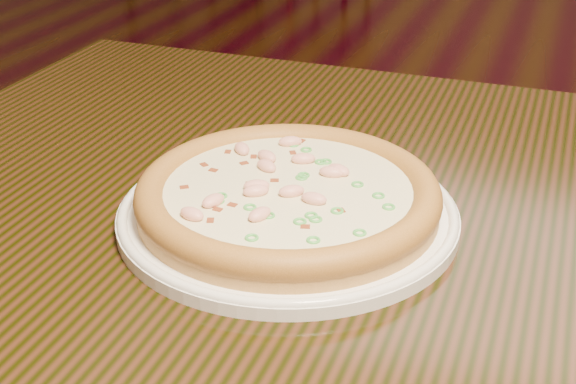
% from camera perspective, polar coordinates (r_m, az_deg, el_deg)
% --- Properties ---
extents(ground, '(9.00, 9.00, 0.00)m').
position_cam_1_polar(ground, '(1.92, 15.84, -9.53)').
color(ground, black).
extents(hero_table, '(1.20, 0.80, 0.75)m').
position_cam_1_polar(hero_table, '(0.82, 9.18, -7.81)').
color(hero_table, black).
rests_on(hero_table, ground).
extents(plate, '(0.32, 0.32, 0.02)m').
position_cam_1_polar(plate, '(0.75, 0.00, -1.45)').
color(plate, white).
rests_on(plate, hero_table).
extents(pizza, '(0.28, 0.28, 0.03)m').
position_cam_1_polar(pizza, '(0.74, -0.01, -0.19)').
color(pizza, tan).
rests_on(pizza, plate).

